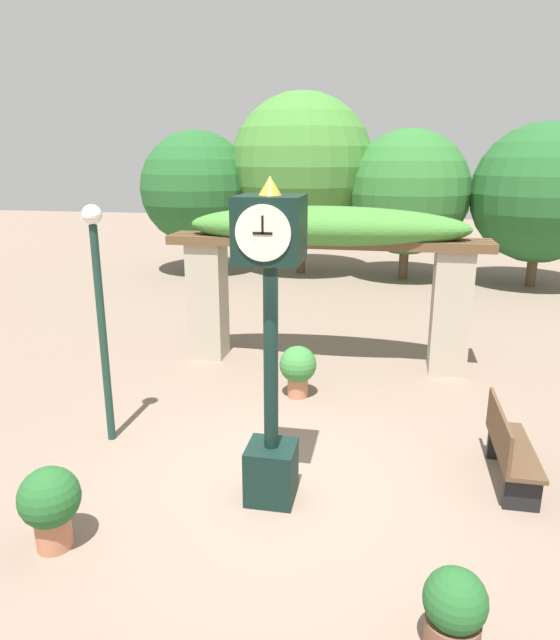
{
  "coord_description": "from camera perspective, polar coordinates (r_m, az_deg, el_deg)",
  "views": [
    {
      "loc": [
        1.06,
        -5.67,
        3.63
      ],
      "look_at": [
        -0.06,
        0.22,
        1.9
      ],
      "focal_mm": 32.0,
      "sensor_mm": 36.0,
      "label": 1
    }
  ],
  "objects": [
    {
      "name": "potted_plant_near_left",
      "position": [
        4.9,
        17.01,
        -26.2
      ],
      "size": [
        0.48,
        0.48,
        0.74
      ],
      "color": "brown",
      "rests_on": "ground"
    },
    {
      "name": "lamp_post",
      "position": [
        7.42,
        -17.61,
        2.12
      ],
      "size": [
        0.24,
        0.24,
        3.08
      ],
      "color": "#19382D",
      "rests_on": "ground"
    },
    {
      "name": "potted_plant_near_right",
      "position": [
        6.04,
        -22.01,
        -16.6
      ],
      "size": [
        0.58,
        0.58,
        0.83
      ],
      "color": "#B26B4C",
      "rests_on": "ground"
    },
    {
      "name": "ground_plane",
      "position": [
        6.81,
        0.19,
        -16.08
      ],
      "size": [
        60.0,
        60.0,
        0.0
      ],
      "primitive_type": "plane",
      "color": "#7F6B5B"
    },
    {
      "name": "potted_plant_far_left",
      "position": [
        8.85,
        1.8,
        -4.77
      ],
      "size": [
        0.58,
        0.58,
        0.82
      ],
      "color": "#B26B4C",
      "rests_on": "ground"
    },
    {
      "name": "pergola",
      "position": [
        9.92,
        4.59,
        7.05
      ],
      "size": [
        5.53,
        1.22,
        2.81
      ],
      "color": "#A89E89",
      "rests_on": "ground"
    },
    {
      "name": "park_bench",
      "position": [
        7.14,
        21.9,
        -11.82
      ],
      "size": [
        0.42,
        1.35,
        0.89
      ],
      "rotation": [
        0.0,
        0.0,
        1.57
      ],
      "color": "brown",
      "rests_on": "ground"
    },
    {
      "name": "pedestal_clock",
      "position": [
        5.76,
        -0.94,
        -1.11
      ],
      "size": [
        0.63,
        0.68,
        3.45
      ],
      "color": "black",
      "rests_on": "ground"
    },
    {
      "name": "tree_line",
      "position": [
        17.56,
        7.78,
        13.5
      ],
      "size": [
        13.64,
        4.84,
        5.51
      ],
      "color": "brown",
      "rests_on": "ground"
    }
  ]
}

